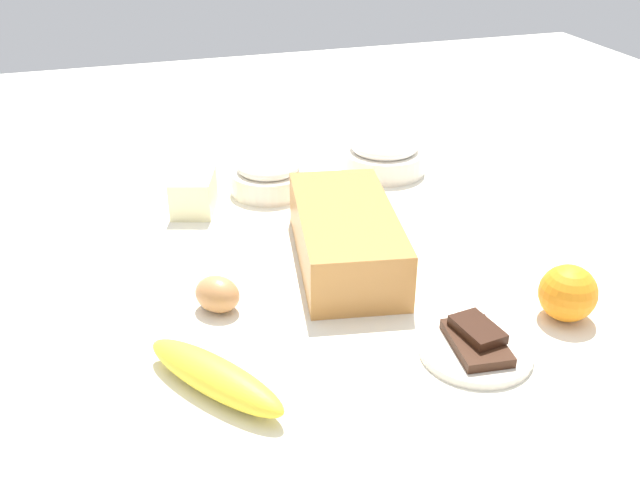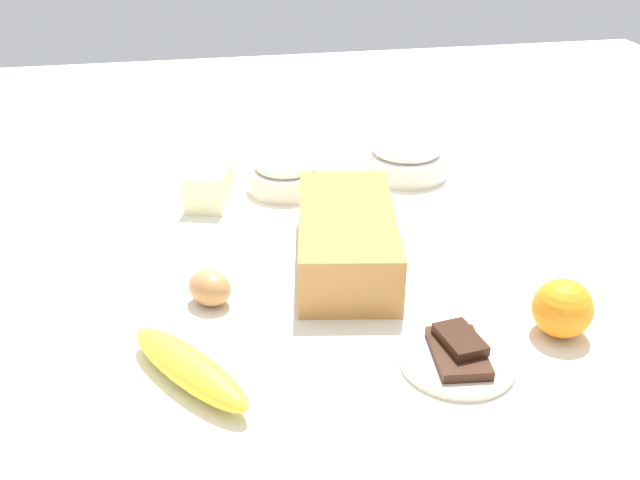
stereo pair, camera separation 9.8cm
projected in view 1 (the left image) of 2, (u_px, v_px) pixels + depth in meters
The scene contains 9 objects.
ground_plane at pixel (320, 271), 1.00m from camera, with size 2.40×2.40×0.02m, color silver.
loaf_pan at pixel (345, 234), 0.99m from camera, with size 0.30×0.18×0.08m.
flour_bowl at pixel (269, 175), 1.20m from camera, with size 0.13×0.13×0.07m.
sugar_bowl at pixel (384, 154), 1.28m from camera, with size 0.15×0.15×0.07m.
banana at pixel (215, 376), 0.75m from camera, with size 0.19×0.04×0.04m, color yellow.
orange_fruit at pixel (568, 293), 0.87m from camera, with size 0.07×0.07×0.07m, color orange.
butter_block at pixel (194, 193), 1.14m from camera, with size 0.09×0.06×0.06m, color #F4EDB2.
egg_near_butter at pixel (217, 294), 0.89m from camera, with size 0.05×0.05×0.06m, color #BA7E4C.
chocolate_plate at pixel (476, 346), 0.82m from camera, with size 0.13×0.13×0.03m.
Camera 1 is at (-0.82, 0.26, 0.50)m, focal length 40.12 mm.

